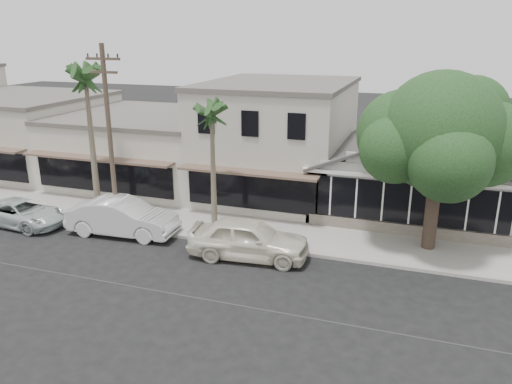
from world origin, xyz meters
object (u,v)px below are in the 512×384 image
(car_0, at_px, (248,238))
(shade_tree, at_px, (439,135))
(utility_pole, at_px, (110,134))
(car_1, at_px, (122,217))
(car_2, at_px, (22,213))

(car_0, relative_size, shade_tree, 0.66)
(car_0, xyz_separation_m, shade_tree, (7.40, 3.57, 4.39))
(utility_pole, relative_size, car_0, 1.70)
(car_0, distance_m, shade_tree, 9.31)
(utility_pole, height_order, shade_tree, utility_pole)
(car_0, distance_m, car_1, 6.72)
(car_0, height_order, car_2, car_0)
(car_0, bearing_deg, utility_pole, 75.16)
(car_0, distance_m, car_2, 12.26)
(car_2, bearing_deg, utility_pole, -70.67)
(utility_pole, xyz_separation_m, car_0, (7.50, -1.24, -3.89))
(utility_pole, xyz_separation_m, car_2, (-4.75, -1.31, -4.13))
(utility_pole, bearing_deg, car_0, -9.41)
(car_0, xyz_separation_m, car_2, (-12.26, -0.07, -0.24))
(car_1, bearing_deg, utility_pole, 44.97)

